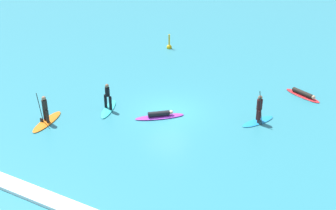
# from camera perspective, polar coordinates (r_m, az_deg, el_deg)

# --- Properties ---
(ground_plane) EXTENTS (120.00, 120.00, 0.00)m
(ground_plane) POSITION_cam_1_polar(r_m,az_deg,el_deg) (29.48, 0.00, -0.86)
(ground_plane) COLOR teal
(ground_plane) RESTS_ON ground
(surfer_on_red_board) EXTENTS (2.75, 1.70, 0.38)m
(surfer_on_red_board) POSITION_cam_1_polar(r_m,az_deg,el_deg) (32.74, 16.39, 1.27)
(surfer_on_red_board) COLOR red
(surfer_on_red_board) RESTS_ON ground_plane
(surfer_on_blue_board) EXTENTS (1.78, 2.46, 2.20)m
(surfer_on_blue_board) POSITION_cam_1_polar(r_m,az_deg,el_deg) (28.61, 11.16, -1.09)
(surfer_on_blue_board) COLOR #1E8CD1
(surfer_on_blue_board) RESTS_ON ground_plane
(surfer_on_purple_board) EXTENTS (2.80, 2.50, 0.44)m
(surfer_on_purple_board) POSITION_cam_1_polar(r_m,az_deg,el_deg) (28.78, -1.03, -1.29)
(surfer_on_purple_board) COLOR purple
(surfer_on_purple_board) RESTS_ON ground_plane
(surfer_on_orange_board) EXTENTS (1.13, 2.90, 2.02)m
(surfer_on_orange_board) POSITION_cam_1_polar(r_m,az_deg,el_deg) (29.06, -14.86, -1.35)
(surfer_on_orange_board) COLOR orange
(surfer_on_orange_board) RESTS_ON ground_plane
(surfer_on_teal_board) EXTENTS (1.38, 2.62, 1.83)m
(surfer_on_teal_board) POSITION_cam_1_polar(r_m,az_deg,el_deg) (29.79, -7.43, 0.19)
(surfer_on_teal_board) COLOR #33C6CC
(surfer_on_teal_board) RESTS_ON ground_plane
(marker_buoy) EXTENTS (0.44, 0.44, 1.36)m
(marker_buoy) POSITION_cam_1_polar(r_m,az_deg,el_deg) (39.90, 0.15, 7.32)
(marker_buoy) COLOR yellow
(marker_buoy) RESTS_ON ground_plane
(wave_crest) EXTENTS (20.94, 0.90, 0.18)m
(wave_crest) POSITION_cam_1_polar(r_m,az_deg,el_deg) (22.37, -13.10, -11.92)
(wave_crest) COLOR white
(wave_crest) RESTS_ON ground_plane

